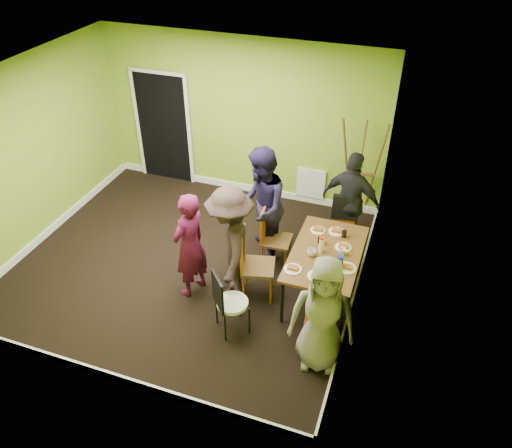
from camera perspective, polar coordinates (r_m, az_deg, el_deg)
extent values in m
plane|color=black|center=(7.66, -7.53, -4.37)|extent=(5.00, 5.00, 0.00)
cube|color=#8DA42A|center=(8.68, -1.73, 11.90)|extent=(5.00, 0.04, 2.80)
cube|color=#8DA42A|center=(5.37, -19.13, -7.25)|extent=(5.00, 0.04, 2.80)
cube|color=#8DA42A|center=(8.22, -24.33, 7.24)|extent=(0.04, 4.50, 2.80)
cube|color=#8DA42A|center=(6.24, 12.58, 0.69)|extent=(0.04, 4.50, 2.80)
cube|color=white|center=(6.26, -9.56, 15.71)|extent=(5.00, 4.50, 0.04)
cube|color=black|center=(9.41, -10.49, 10.73)|extent=(1.00, 0.05, 2.04)
cube|color=white|center=(8.78, 6.30, 4.63)|extent=(0.50, 0.04, 0.55)
cylinder|color=black|center=(6.47, 2.99, -8.88)|extent=(0.04, 0.04, 0.71)
cylinder|color=black|center=(6.37, 9.84, -10.39)|extent=(0.04, 0.04, 0.71)
cylinder|color=black|center=(7.49, 6.06, -1.85)|extent=(0.04, 0.04, 0.71)
cylinder|color=black|center=(7.40, 11.92, -3.04)|extent=(0.04, 0.04, 0.71)
cube|color=brown|center=(6.66, 8.03, -3.35)|extent=(0.90, 1.50, 0.04)
cylinder|color=#CF6613|center=(7.59, 1.40, -2.26)|extent=(0.03, 0.03, 0.46)
cylinder|color=#CF6613|center=(7.32, 0.71, -3.86)|extent=(0.03, 0.03, 0.46)
cylinder|color=#CF6613|center=(7.53, 3.95, -2.70)|extent=(0.03, 0.03, 0.46)
cylinder|color=#CF6613|center=(7.26, 3.35, -4.32)|extent=(0.03, 0.03, 0.46)
cube|color=brown|center=(7.28, 2.40, -1.87)|extent=(0.43, 0.43, 0.04)
cube|color=#CF6613|center=(7.15, 0.95, 0.14)|extent=(0.05, 0.39, 0.51)
cylinder|color=#CF6613|center=(7.07, -1.12, -5.37)|extent=(0.03, 0.03, 0.49)
cylinder|color=#CF6613|center=(6.80, -1.45, -7.40)|extent=(0.03, 0.03, 0.49)
cylinder|color=#CF6613|center=(7.05, 1.89, -5.54)|extent=(0.03, 0.03, 0.49)
cylinder|color=#CF6613|center=(6.78, 1.70, -7.59)|extent=(0.03, 0.03, 0.49)
cube|color=brown|center=(6.76, 0.26, -4.91)|extent=(0.53, 0.53, 0.04)
cube|color=#CF6613|center=(6.59, -1.53, -2.86)|extent=(0.13, 0.41, 0.55)
cylinder|color=#CF6613|center=(7.84, 10.85, -1.75)|extent=(0.02, 0.02, 0.41)
cylinder|color=#CF6613|center=(7.84, 8.59, -1.48)|extent=(0.02, 0.02, 0.41)
cylinder|color=#CF6613|center=(7.59, 10.72, -3.15)|extent=(0.02, 0.02, 0.41)
cylinder|color=#CF6613|center=(7.59, 8.39, -2.86)|extent=(0.02, 0.02, 0.41)
cube|color=brown|center=(7.59, 9.79, -1.07)|extent=(0.41, 0.41, 0.04)
cube|color=#CF6613|center=(7.59, 10.07, 1.19)|extent=(0.35, 0.07, 0.46)
cylinder|color=#CF6613|center=(6.30, 5.66, -12.47)|extent=(0.02, 0.02, 0.41)
cylinder|color=#CF6613|center=(6.29, 8.54, -12.94)|extent=(0.02, 0.02, 0.41)
cylinder|color=#CF6613|center=(6.52, 6.16, -10.48)|extent=(0.02, 0.02, 0.41)
cylinder|color=#CF6613|center=(6.50, 8.92, -10.92)|extent=(0.02, 0.02, 0.41)
cube|color=brown|center=(6.25, 7.46, -10.39)|extent=(0.40, 0.40, 0.04)
cube|color=#CF6613|center=(5.95, 7.38, -9.90)|extent=(0.35, 0.05, 0.46)
cylinder|color=black|center=(6.56, -4.53, -9.85)|extent=(0.02, 0.02, 0.43)
cylinder|color=black|center=(6.35, -3.54, -11.79)|extent=(0.02, 0.02, 0.43)
cylinder|color=black|center=(6.64, -1.84, -9.10)|extent=(0.02, 0.02, 0.43)
cylinder|color=black|center=(6.42, -0.76, -10.99)|extent=(0.02, 0.02, 0.43)
cylinder|color=white|center=(6.33, -2.72, -9.00)|extent=(0.40, 0.40, 0.05)
cube|color=black|center=(6.12, -4.40, -7.78)|extent=(0.27, 0.29, 0.48)
cylinder|color=brown|center=(8.34, 10.31, 6.48)|extent=(0.26, 0.42, 1.82)
cylinder|color=brown|center=(8.30, 13.49, 5.89)|extent=(0.26, 0.42, 1.82)
cylinder|color=brown|center=(8.08, 11.59, 5.32)|extent=(0.04, 0.41, 1.78)
cube|color=brown|center=(8.29, 11.79, 5.70)|extent=(0.49, 0.04, 0.04)
cylinder|color=white|center=(7.02, 7.10, -0.72)|extent=(0.21, 0.21, 0.01)
cylinder|color=white|center=(6.33, 4.21, -5.15)|extent=(0.23, 0.23, 0.01)
cylinder|color=white|center=(7.03, 9.18, -0.87)|extent=(0.22, 0.22, 0.01)
cylinder|color=white|center=(6.26, 6.97, -5.92)|extent=(0.24, 0.24, 0.01)
cylinder|color=white|center=(6.76, 9.93, -2.64)|extent=(0.22, 0.22, 0.01)
cylinder|color=white|center=(6.43, 10.33, -4.98)|extent=(0.24, 0.24, 0.01)
cylinder|color=white|center=(6.59, 7.47, -2.44)|extent=(0.06, 0.06, 0.21)
cylinder|color=#1923BD|center=(6.36, 9.57, -4.32)|extent=(0.08, 0.08, 0.20)
cylinder|color=#CF6613|center=(6.76, 7.79, -2.08)|extent=(0.04, 0.04, 0.07)
cylinder|color=black|center=(6.78, 7.30, -1.84)|extent=(0.06, 0.06, 0.08)
cylinder|color=black|center=(6.93, 10.04, -1.12)|extent=(0.07, 0.07, 0.10)
cylinder|color=black|center=(6.24, 7.41, -5.66)|extent=(0.07, 0.07, 0.09)
imported|color=white|center=(6.55, 6.37, -3.27)|extent=(0.12, 0.12, 0.09)
imported|color=white|center=(6.62, 9.77, -3.13)|extent=(0.10, 0.10, 0.09)
imported|color=#4F0D2C|center=(6.69, -7.59, -2.45)|extent=(0.52, 0.66, 1.58)
imported|color=#1A1534|center=(7.18, 0.58, 1.98)|extent=(0.93, 1.06, 1.82)
imported|color=#2D1E1E|center=(6.56, -2.94, -2.39)|extent=(0.96, 1.24, 1.69)
imported|color=black|center=(7.61, 10.84, 2.50)|extent=(1.01, 0.61, 1.61)
imported|color=gray|center=(5.76, 7.63, -10.26)|extent=(0.83, 0.60, 1.56)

